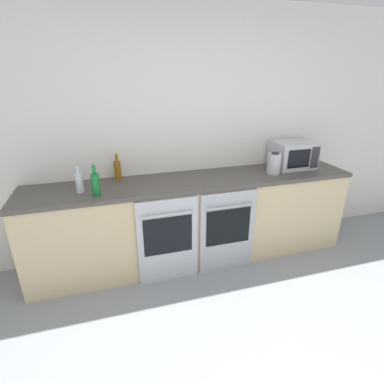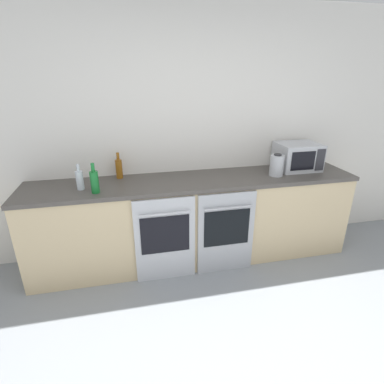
% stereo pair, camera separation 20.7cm
% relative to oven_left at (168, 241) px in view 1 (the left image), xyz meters
% --- Properties ---
extents(wall_back, '(10.00, 0.06, 2.60)m').
position_rel_oven_left_xyz_m(wall_back, '(0.36, 0.64, 0.86)').
color(wall_back, silver).
rests_on(wall_back, ground_plane).
extents(counter_back, '(3.38, 0.62, 0.92)m').
position_rel_oven_left_xyz_m(counter_back, '(0.36, 0.32, 0.02)').
color(counter_back, '#D1B789').
rests_on(counter_back, ground_plane).
extents(oven_left, '(0.58, 0.06, 0.87)m').
position_rel_oven_left_xyz_m(oven_left, '(0.00, 0.00, 0.00)').
color(oven_left, '#B7BABF').
rests_on(oven_left, ground_plane).
extents(oven_right, '(0.58, 0.06, 0.87)m').
position_rel_oven_left_xyz_m(oven_right, '(0.61, 0.00, 0.00)').
color(oven_right, '#A8AAAF').
rests_on(oven_right, ground_plane).
extents(microwave, '(0.45, 0.37, 0.29)m').
position_rel_oven_left_xyz_m(microwave, '(1.55, 0.41, 0.63)').
color(microwave, '#B7BABF').
rests_on(microwave, counter_back).
extents(bottle_green, '(0.07, 0.07, 0.28)m').
position_rel_oven_left_xyz_m(bottle_green, '(-0.60, 0.15, 0.59)').
color(bottle_green, '#19722D').
rests_on(bottle_green, counter_back).
extents(bottle_amber, '(0.07, 0.07, 0.27)m').
position_rel_oven_left_xyz_m(bottle_amber, '(-0.39, 0.52, 0.58)').
color(bottle_amber, '#8C5114').
rests_on(bottle_amber, counter_back).
extents(bottle_clear, '(0.07, 0.07, 0.24)m').
position_rel_oven_left_xyz_m(bottle_clear, '(-0.74, 0.27, 0.57)').
color(bottle_clear, silver).
rests_on(bottle_clear, counter_back).
extents(kettle, '(0.14, 0.14, 0.23)m').
position_rel_oven_left_xyz_m(kettle, '(1.22, 0.25, 0.59)').
color(kettle, '#B7BABF').
rests_on(kettle, counter_back).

